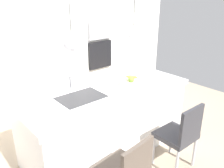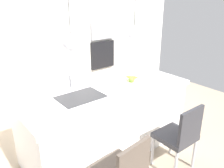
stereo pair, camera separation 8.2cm
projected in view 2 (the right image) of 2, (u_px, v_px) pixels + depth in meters
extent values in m
plane|color=tan|center=(107.00, 147.00, 3.41)|extent=(6.60, 6.60, 0.00)
cube|color=silver|center=(49.00, 42.00, 4.14)|extent=(6.00, 0.10, 2.60)
cube|color=white|center=(106.00, 122.00, 3.26)|extent=(2.25, 0.93, 0.86)
cube|color=white|center=(106.00, 91.00, 3.09)|extent=(2.31, 0.99, 0.06)
cube|color=#2D2D30|center=(81.00, 97.00, 2.85)|extent=(0.56, 0.40, 0.02)
cylinder|color=silver|center=(70.00, 83.00, 2.98)|extent=(0.02, 0.02, 0.22)
cylinder|color=silver|center=(73.00, 77.00, 2.89)|extent=(0.02, 0.16, 0.02)
cylinder|color=beige|center=(128.00, 83.00, 3.23)|extent=(0.28, 0.28, 0.06)
sphere|color=olive|center=(131.00, 80.00, 3.16)|extent=(0.08, 0.08, 0.08)
ellipsoid|color=yellow|center=(132.00, 77.00, 3.20)|extent=(0.19, 0.12, 0.08)
cube|color=#9E9EA3|center=(102.00, 30.00, 4.70)|extent=(0.54, 0.08, 0.34)
cube|color=black|center=(102.00, 55.00, 4.88)|extent=(0.56, 0.08, 0.56)
cube|color=brown|center=(134.00, 162.00, 2.15)|extent=(0.43, 0.08, 0.37)
cube|color=#333338|center=(175.00, 136.00, 2.90)|extent=(0.44, 0.43, 0.06)
cube|color=#333338|center=(191.00, 126.00, 2.67)|extent=(0.41, 0.05, 0.42)
cylinder|color=#B2B2B7|center=(171.00, 140.00, 3.22)|extent=(0.04, 0.04, 0.42)
cylinder|color=#B2B2B7|center=(153.00, 151.00, 3.01)|extent=(0.04, 0.04, 0.42)
cylinder|color=#B2B2B7|center=(194.00, 153.00, 2.96)|extent=(0.04, 0.04, 0.42)
cylinder|color=#B2B2B7|center=(176.00, 166.00, 2.74)|extent=(0.04, 0.04, 0.42)
sphere|color=silver|center=(71.00, 43.00, 2.55)|extent=(0.20, 0.20, 0.20)
cylinder|color=black|center=(68.00, 4.00, 2.41)|extent=(0.01, 0.01, 0.60)
sphere|color=silver|center=(134.00, 34.00, 3.11)|extent=(0.20, 0.20, 0.20)
cylinder|color=black|center=(135.00, 2.00, 2.97)|extent=(0.01, 0.01, 0.60)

